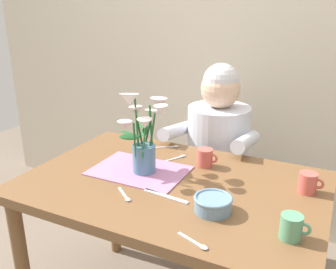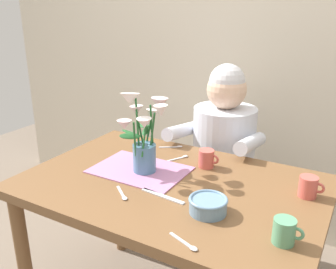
# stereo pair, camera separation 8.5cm
# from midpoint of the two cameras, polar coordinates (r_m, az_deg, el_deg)

# --- Properties ---
(wood_panel_backdrop) EXTENTS (4.00, 0.10, 2.50)m
(wood_panel_backdrop) POSITION_cam_midpoint_polar(r_m,az_deg,el_deg) (2.32, 11.30, 15.06)
(wood_panel_backdrop) COLOR beige
(wood_panel_backdrop) RESTS_ON ground_plane
(dining_table) EXTENTS (1.20, 0.80, 0.74)m
(dining_table) POSITION_cam_midpoint_polar(r_m,az_deg,el_deg) (1.54, -0.97, -10.56)
(dining_table) COLOR brown
(dining_table) RESTS_ON ground_plane
(seated_person) EXTENTS (0.45, 0.47, 1.14)m
(seated_person) POSITION_cam_midpoint_polar(r_m,az_deg,el_deg) (2.09, 6.45, -4.71)
(seated_person) COLOR #4C4C56
(seated_person) RESTS_ON ground_plane
(striped_placemat) EXTENTS (0.40, 0.28, 0.00)m
(striped_placemat) POSITION_cam_midpoint_polar(r_m,az_deg,el_deg) (1.59, -6.04, -5.63)
(striped_placemat) COLOR #B275A3
(striped_placemat) RESTS_ON dining_table
(flower_vase) EXTENTS (0.23, 0.24, 0.35)m
(flower_vase) POSITION_cam_midpoint_polar(r_m,az_deg,el_deg) (1.52, -5.42, 0.02)
(flower_vase) COLOR teal
(flower_vase) RESTS_ON dining_table
(ceramic_bowl) EXTENTS (0.14, 0.14, 0.06)m
(ceramic_bowl) POSITION_cam_midpoint_polar(r_m,az_deg,el_deg) (1.29, 5.13, -10.68)
(ceramic_bowl) COLOR #6689A8
(ceramic_bowl) RESTS_ON dining_table
(dinner_knife) EXTENTS (0.19, 0.04, 0.00)m
(dinner_knife) POSITION_cam_midpoint_polar(r_m,az_deg,el_deg) (1.39, -2.13, -9.62)
(dinner_knife) COLOR silver
(dinner_knife) RESTS_ON dining_table
(coffee_cup) EXTENTS (0.09, 0.07, 0.08)m
(coffee_cup) POSITION_cam_midpoint_polar(r_m,az_deg,el_deg) (1.62, 4.35, -3.64)
(coffee_cup) COLOR #CC564C
(coffee_cup) RESTS_ON dining_table
(tea_cup) EXTENTS (0.09, 0.07, 0.08)m
(tea_cup) POSITION_cam_midpoint_polar(r_m,az_deg,el_deg) (1.19, 16.75, -13.69)
(tea_cup) COLOR #569970
(tea_cup) RESTS_ON dining_table
(ceramic_mug) EXTENTS (0.09, 0.07, 0.08)m
(ceramic_mug) POSITION_cam_midpoint_polar(r_m,az_deg,el_deg) (1.48, 19.50, -7.14)
(ceramic_mug) COLOR #CC564C
(ceramic_mug) RESTS_ON dining_table
(spoon_0) EXTENTS (0.11, 0.08, 0.01)m
(spoon_0) POSITION_cam_midpoint_polar(r_m,az_deg,el_deg) (1.84, -0.89, -1.93)
(spoon_0) COLOR silver
(spoon_0) RESTS_ON dining_table
(spoon_1) EXTENTS (0.12, 0.06, 0.01)m
(spoon_1) POSITION_cam_midpoint_polar(r_m,az_deg,el_deg) (1.14, 2.38, -16.69)
(spoon_1) COLOR silver
(spoon_1) RESTS_ON dining_table
(spoon_2) EXTENTS (0.10, 0.09, 0.01)m
(spoon_2) POSITION_cam_midpoint_polar(r_m,az_deg,el_deg) (1.39, -8.38, -9.59)
(spoon_2) COLOR silver
(spoon_2) RESTS_ON dining_table
(spoon_3) EXTENTS (0.07, 0.11, 0.01)m
(spoon_3) POSITION_cam_midpoint_polar(r_m,az_deg,el_deg) (1.71, 0.21, -3.60)
(spoon_3) COLOR silver
(spoon_3) RESTS_ON dining_table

